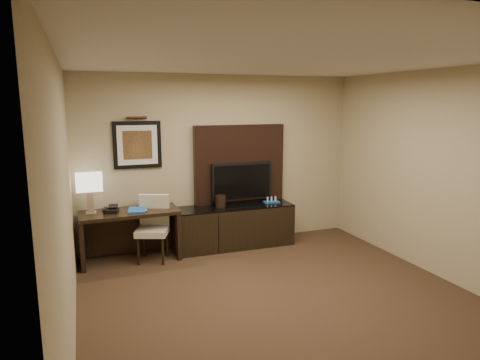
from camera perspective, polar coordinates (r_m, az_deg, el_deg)
name	(u,v)px	position (r m, az deg, el deg)	size (l,w,h in m)	color
floor	(291,309)	(5.02, 6.75, -16.70)	(4.50, 5.00, 0.01)	#372519
ceiling	(296,59)	(4.50, 7.51, 15.70)	(4.50, 5.00, 0.01)	silver
wall_back	(221,161)	(6.85, -2.60, 2.59)	(4.50, 0.01, 2.70)	tan
wall_left	(65,209)	(4.07, -22.29, -3.56)	(0.01, 5.00, 2.70)	tan
wall_right	(455,178)	(5.95, 26.71, 0.30)	(0.01, 5.00, 2.70)	tan
desk	(131,236)	(6.43, -14.39, -7.21)	(1.38, 0.59, 0.74)	black
credenza	(233,226)	(6.82, -0.98, -6.20)	(1.92, 0.53, 0.66)	black
tv_wall_panel	(239,165)	(6.91, -0.07, 1.99)	(1.50, 0.12, 1.30)	black
tv	(242,181)	(6.85, 0.22, -0.19)	(1.00, 0.08, 0.60)	black
artwork	(137,145)	(6.52, -13.53, 4.57)	(0.70, 0.04, 0.70)	black
picture_light	(136,118)	(6.45, -13.64, 8.08)	(0.04, 0.04, 0.30)	#3D2213
desk_chair	(152,231)	(6.31, -11.60, -6.62)	(0.43, 0.50, 0.91)	beige
table_lamp	(90,194)	(6.30, -19.39, -1.83)	(0.33, 0.19, 0.54)	#977C5E
desk_phone	(111,209)	(6.29, -16.80, -3.76)	(0.19, 0.17, 0.10)	black
blue_folder	(137,210)	(6.32, -13.54, -3.90)	(0.25, 0.33, 0.02)	#1956A6
book	(135,204)	(6.28, -13.88, -3.11)	(0.15, 0.02, 0.21)	gray
ice_bucket	(220,201)	(6.67, -2.62, -2.84)	(0.16, 0.16, 0.18)	black
minibar_tray	(271,200)	(6.97, 4.22, -2.65)	(0.25, 0.15, 0.09)	#164B93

